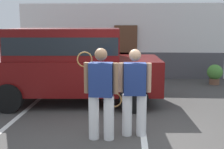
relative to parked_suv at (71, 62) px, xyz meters
The scene contains 8 objects.
ground_plane 3.26m from the parked_suv, 58.82° to the right, with size 40.00×40.00×0.00m, color #423F3D.
parking_stripe_0 1.89m from the parked_suv, 132.66° to the right, with size 0.12×4.40×0.01m, color silver.
parking_stripe_1 2.48m from the parked_suv, 30.29° to the right, with size 0.12×4.40×0.01m, color silver.
house_frontage 4.37m from the parked_suv, 68.81° to the left, with size 8.81×0.40×2.95m.
parked_suv is the anchor object (origin of this frame).
tennis_player_man 2.83m from the parked_suv, 67.54° to the right, with size 0.78×0.30×1.75m.
tennis_player_woman 2.93m from the parked_suv, 54.37° to the right, with size 0.89×0.27×1.71m.
potted_plant_by_porch 5.47m from the parked_suv, 30.89° to the left, with size 0.55×0.55×0.72m.
Camera 1 is at (0.04, -5.45, 2.21)m, focal length 48.18 mm.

